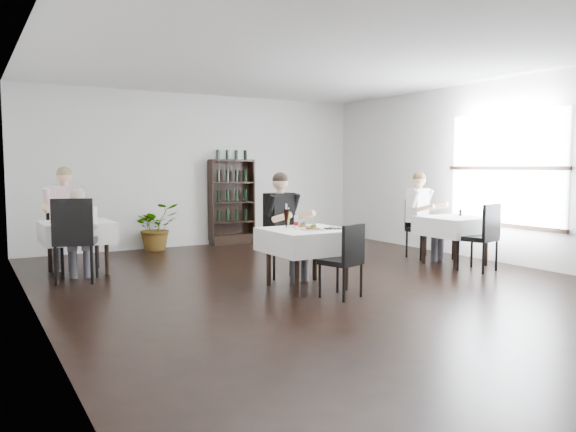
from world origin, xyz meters
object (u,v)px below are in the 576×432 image
object	(u,v)px
potted_tree	(156,227)
diner_main	(284,218)
wine_shelf	(232,203)
main_table	(307,240)

from	to	relation	value
potted_tree	diner_main	world-z (taller)	diner_main
wine_shelf	potted_tree	xyz separation A→B (m)	(-1.61, -0.11, -0.40)
main_table	diner_main	bearing A→B (deg)	89.94
diner_main	potted_tree	bearing A→B (deg)	101.09
wine_shelf	diner_main	distance (m)	3.83
wine_shelf	main_table	world-z (taller)	wine_shelf
diner_main	wine_shelf	bearing A→B (deg)	76.41
main_table	diner_main	distance (m)	0.64
main_table	potted_tree	xyz separation A→B (m)	(-0.71, 4.20, -0.17)
wine_shelf	diner_main	size ratio (longest dim) A/B	1.17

